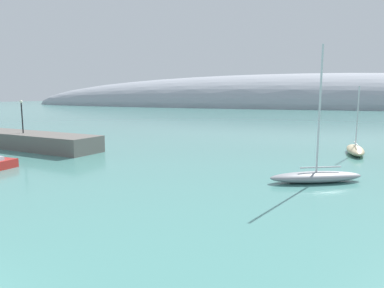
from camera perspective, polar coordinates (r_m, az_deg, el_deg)
breakwater_rocks at (r=52.00m, az=-27.28°, el=0.71°), size 27.56×8.22×2.03m
distant_ridge at (r=211.81m, az=15.95°, el=5.99°), size 373.52×80.09×38.33m
sailboat_sand_near_shore at (r=44.92m, az=25.57°, el=-0.84°), size 2.07×7.29×8.00m
sailboat_grey_outer_mooring at (r=29.27m, az=20.00°, el=-5.00°), size 7.65×5.41×10.79m
harbor_lamp_post at (r=49.40m, az=-26.52°, el=4.66°), size 0.36×0.36×4.25m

